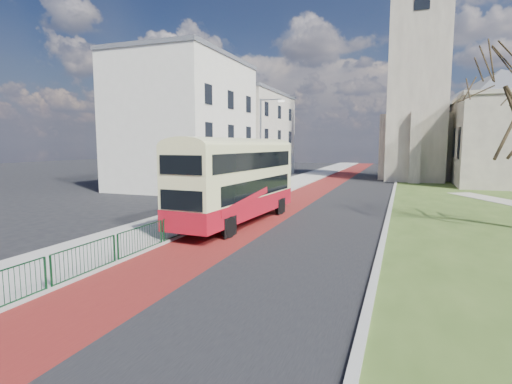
% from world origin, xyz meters
% --- Properties ---
extents(ground, '(160.00, 160.00, 0.00)m').
position_xyz_m(ground, '(0.00, 0.00, 0.00)').
color(ground, black).
rests_on(ground, ground).
extents(road_carriageway, '(9.00, 120.00, 0.01)m').
position_xyz_m(road_carriageway, '(1.50, 20.00, 0.01)').
color(road_carriageway, black).
rests_on(road_carriageway, ground).
extents(bus_lane, '(3.40, 120.00, 0.01)m').
position_xyz_m(bus_lane, '(-1.20, 20.00, 0.01)').
color(bus_lane, '#591414').
rests_on(bus_lane, ground).
extents(pavement_west, '(4.00, 120.00, 0.12)m').
position_xyz_m(pavement_west, '(-5.00, 20.00, 0.06)').
color(pavement_west, gray).
rests_on(pavement_west, ground).
extents(kerb_west, '(0.25, 120.00, 0.13)m').
position_xyz_m(kerb_west, '(-3.00, 20.00, 0.07)').
color(kerb_west, '#999993').
rests_on(kerb_west, ground).
extents(kerb_east, '(0.25, 80.00, 0.13)m').
position_xyz_m(kerb_east, '(6.10, 22.00, 0.07)').
color(kerb_east, '#999993').
rests_on(kerb_east, ground).
extents(pedestrian_railing, '(0.07, 24.00, 1.12)m').
position_xyz_m(pedestrian_railing, '(-2.95, 4.00, 0.55)').
color(pedestrian_railing, '#0D3D1C').
rests_on(pedestrian_railing, ground).
extents(gothic_church, '(16.38, 18.00, 40.00)m').
position_xyz_m(gothic_church, '(12.56, 38.00, 13.13)').
color(gothic_church, gray).
rests_on(gothic_church, ground).
extents(street_block_near, '(10.30, 14.30, 13.00)m').
position_xyz_m(street_block_near, '(-14.00, 22.00, 6.51)').
color(street_block_near, silver).
rests_on(street_block_near, ground).
extents(street_block_far, '(10.30, 16.30, 11.50)m').
position_xyz_m(street_block_far, '(-14.00, 38.00, 5.76)').
color(street_block_far, '#B5A999').
rests_on(street_block_far, ground).
extents(streetlamp, '(2.13, 0.18, 8.00)m').
position_xyz_m(streetlamp, '(-4.35, 18.00, 4.59)').
color(streetlamp, gray).
rests_on(streetlamp, pavement_west).
extents(bus, '(3.19, 10.96, 4.53)m').
position_xyz_m(bus, '(-1.72, 6.47, 2.58)').
color(bus, '#A10E1D').
rests_on(bus, ground).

